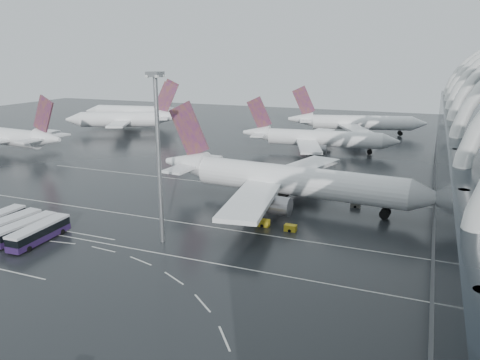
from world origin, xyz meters
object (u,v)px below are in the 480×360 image
at_px(airliner_gate_c, 354,123).
at_px(bus_row_near_b, 7,226).
at_px(gse_cart_belly_a, 290,228).
at_px(gse_cart_belly_c, 263,223).
at_px(gse_cart_belly_b, 356,205).
at_px(airliner_main, 284,180).
at_px(jet_remote_west, 13,138).
at_px(bus_row_near_c, 25,229).
at_px(floodlight_mast, 158,139).
at_px(bus_row_near_d, 39,232).
at_px(jet_remote_mid, 126,119).
at_px(airliner_gate_b, 316,139).
at_px(jet_remote_far, 135,112).

xyz_separation_m(airliner_gate_c, bus_row_near_b, (-39.56, -131.23, -3.07)).
xyz_separation_m(gse_cart_belly_a, gse_cart_belly_c, (-5.46, 0.49, 0.05)).
bearing_deg(gse_cart_belly_a, gse_cart_belly_c, 174.92).
distance_m(airliner_gate_c, bus_row_near_b, 137.10).
xyz_separation_m(gse_cart_belly_b, gse_cart_belly_c, (-14.28, -17.98, 0.10)).
xyz_separation_m(airliner_main, airliner_gate_c, (-0.41, 95.44, -0.46)).
xyz_separation_m(jet_remote_west, bus_row_near_c, (60.90, -54.02, -3.34)).
bearing_deg(floodlight_mast, bus_row_near_d, -157.63).
distance_m(airliner_main, gse_cart_belly_b, 15.89).
xyz_separation_m(airliner_gate_c, bus_row_near_d, (-32.08, -131.38, -3.10)).
height_order(airliner_main, bus_row_near_d, airliner_main).
distance_m(jet_remote_west, jet_remote_mid, 49.10).
distance_m(airliner_main, airliner_gate_b, 57.31).
distance_m(airliner_gate_c, jet_remote_mid, 91.74).
relative_size(airliner_gate_c, jet_remote_mid, 1.17).
distance_m(jet_remote_west, gse_cart_belly_c, 103.14).
relative_size(jet_remote_mid, gse_cart_belly_a, 20.83).
relative_size(bus_row_near_c, gse_cart_belly_b, 6.13).
bearing_deg(jet_remote_mid, jet_remote_far, -88.60).
bearing_deg(jet_remote_west, floodlight_mast, 156.24).
bearing_deg(gse_cart_belly_b, gse_cart_belly_c, -128.46).
height_order(bus_row_near_c, gse_cart_belly_c, bus_row_near_c).
distance_m(airliner_gate_b, gse_cart_belly_c, 71.69).
relative_size(jet_remote_mid, bus_row_near_b, 3.53).
distance_m(jet_remote_far, floodlight_mast, 143.71).
bearing_deg(jet_remote_mid, bus_row_near_d, 93.93).
relative_size(bus_row_near_c, gse_cart_belly_a, 5.61).
distance_m(airliner_gate_b, jet_remote_mid, 81.60).
distance_m(airliner_main, jet_remote_far, 131.12).
bearing_deg(airliner_main, bus_row_near_c, -131.60).
xyz_separation_m(airliner_main, floodlight_mast, (-13.03, -27.93, 12.69)).
xyz_separation_m(airliner_gate_b, bus_row_near_c, (-29.76, -92.34, -2.79)).
xyz_separation_m(jet_remote_west, floodlight_mast, (84.18, -46.54, 12.97)).
relative_size(bus_row_near_c, bus_row_near_d, 0.97).
relative_size(airliner_gate_c, jet_remote_far, 1.12).
relative_size(airliner_main, airliner_gate_b, 1.22).
height_order(airliner_gate_b, floodlight_mast, floodlight_mast).
relative_size(airliner_gate_b, airliner_gate_c, 0.96).
xyz_separation_m(jet_remote_mid, gse_cart_belly_b, (102.27, -63.08, -4.80)).
bearing_deg(gse_cart_belly_b, jet_remote_far, 143.22).
relative_size(floodlight_mast, gse_cart_belly_a, 13.06).
bearing_deg(airliner_main, airliner_gate_b, 100.68).
bearing_deg(gse_cart_belly_a, bus_row_near_b, -155.41).
bearing_deg(gse_cart_belly_c, bus_row_near_d, -146.71).
bearing_deg(airliner_gate_b, airliner_gate_c, 74.14).
bearing_deg(jet_remote_far, gse_cart_belly_b, 133.36).
bearing_deg(bus_row_near_b, floodlight_mast, -70.09).
bearing_deg(gse_cart_belly_b, bus_row_near_d, -140.01).
distance_m(jet_remote_west, bus_row_near_c, 81.47).
relative_size(bus_row_near_b, bus_row_near_c, 1.05).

